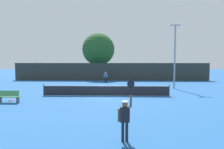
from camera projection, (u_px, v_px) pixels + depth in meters
name	position (u px, v px, depth m)	size (l,w,h in m)	color
ground_plane	(106.00, 96.00, 18.31)	(120.00, 120.00, 0.00)	#235693
tennis_net	(106.00, 90.00, 18.27)	(11.69, 0.08, 1.07)	#232328
perimeter_fence	(111.00, 72.00, 32.58)	(32.01, 0.12, 2.87)	#2D332D
player_serving	(125.00, 115.00, 7.88)	(0.67, 0.39, 2.48)	black
player_receiving	(106.00, 76.00, 29.78)	(0.57, 0.23, 1.53)	blue
tennis_ball	(92.00, 101.00, 15.63)	(0.07, 0.07, 0.07)	#CCE033
spare_racket	(12.00, 100.00, 16.18)	(0.28, 0.52, 0.04)	black
courtside_bench	(8.00, 96.00, 15.34)	(1.80, 0.44, 0.95)	#478C4C
light_pole	(175.00, 51.00, 22.71)	(1.18, 0.28, 7.56)	gray
large_tree	(98.00, 49.00, 36.00)	(5.85, 5.85, 8.24)	brown
parked_car_near	(99.00, 73.00, 40.22)	(2.20, 4.33, 1.69)	red
parked_car_mid	(148.00, 74.00, 37.46)	(2.50, 4.43, 1.69)	black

